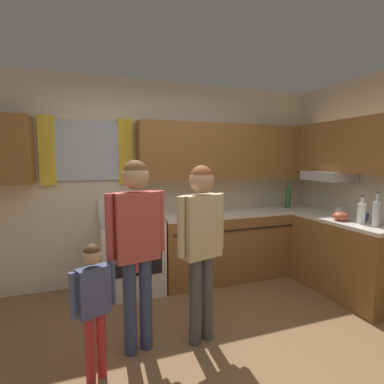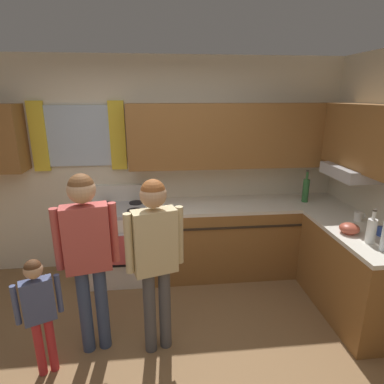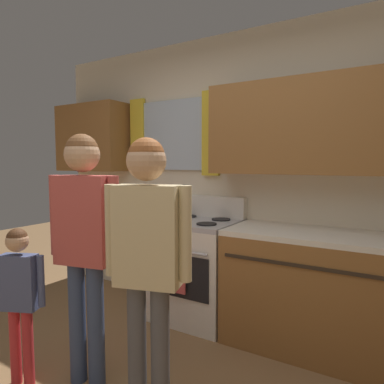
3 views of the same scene
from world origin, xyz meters
TOP-DOWN VIEW (x-y plane):
  - ground_plane at (0.00, 0.00)m, footprint 12.00×12.00m
  - back_wall_unit at (0.10, 1.81)m, footprint 4.60×0.42m
  - kitchen_counter_run at (1.43, 1.21)m, footprint 2.33×1.87m
  - stove_oven at (-0.41, 1.54)m, footprint 0.71×0.67m
  - bottle_milk_white at (1.90, 0.37)m, footprint 0.08×0.08m
  - bottle_tall_clear at (1.92, 0.21)m, footprint 0.07×0.07m
  - bottle_wine_green at (1.83, 1.52)m, footprint 0.08×0.08m
  - mug_cobalt_blue at (2.11, 0.50)m, footprint 0.11×0.07m
  - mug_ceramic_white at (2.11, 0.87)m, footprint 0.13×0.08m
  - mixing_bowl at (1.84, 0.58)m, footprint 0.18×0.18m
  - adult_holding_child at (-0.53, 0.36)m, footprint 0.49×0.22m
  - adult_in_plaid at (0.01, 0.31)m, footprint 0.47×0.24m
  - small_child at (-0.87, 0.14)m, footprint 0.31×0.18m

SIDE VIEW (x-z plane):
  - ground_plane at x=0.00m, z-range 0.00..0.00m
  - kitchen_counter_run at x=1.43m, z-range 0.00..0.90m
  - stove_oven at x=-0.41m, z-range -0.08..1.02m
  - small_child at x=-0.87m, z-range 0.13..1.14m
  - mug_cobalt_blue at x=2.11m, z-range 0.90..0.99m
  - mixing_bowl at x=1.84m, z-range 0.90..1.00m
  - mug_ceramic_white at x=2.11m, z-range 0.90..1.00m
  - adult_in_plaid at x=0.01m, z-range 0.20..1.75m
  - adult_holding_child at x=-0.53m, z-range 0.21..1.80m
  - bottle_milk_white at x=1.90m, z-range 0.86..1.18m
  - bottle_tall_clear at x=1.92m, z-range 0.86..1.22m
  - bottle_wine_green at x=1.83m, z-range 0.85..1.25m
  - back_wall_unit at x=0.10m, z-range 0.16..2.76m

